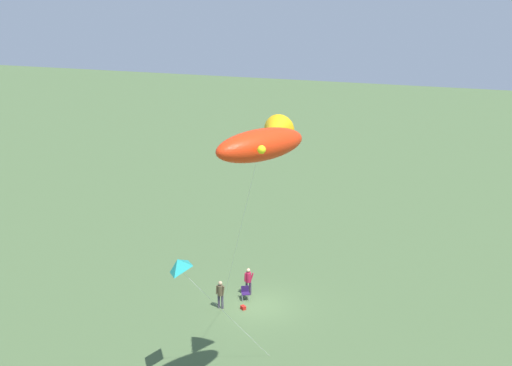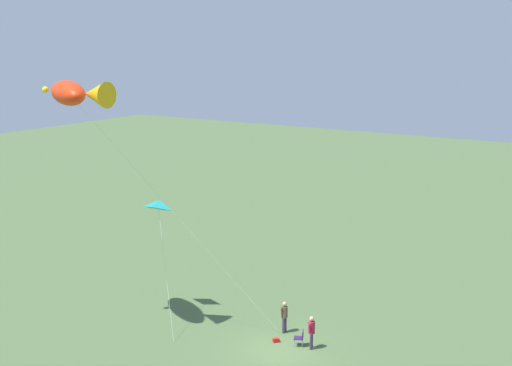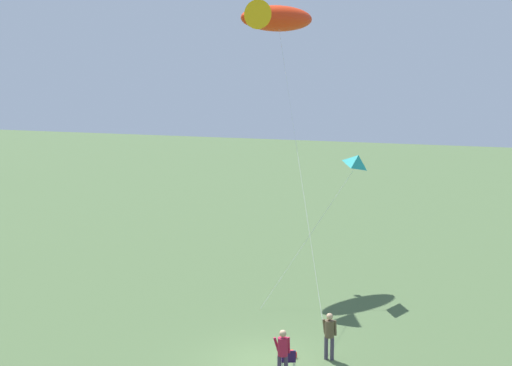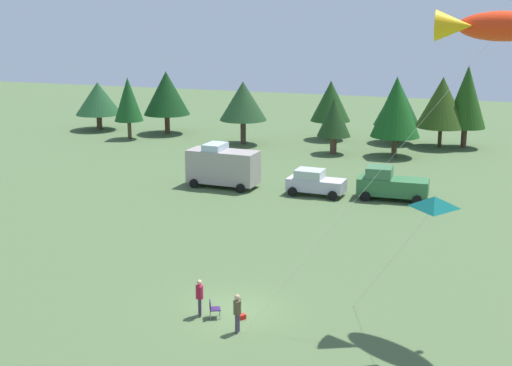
{
  "view_description": "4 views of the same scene",
  "coord_description": "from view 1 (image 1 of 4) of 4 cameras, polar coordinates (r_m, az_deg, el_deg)",
  "views": [
    {
      "loc": [
        36.52,
        11.16,
        19.79
      ],
      "look_at": [
        3.0,
        0.78,
        8.64
      ],
      "focal_mm": 50.0,
      "sensor_mm": 36.0,
      "label": 1
    },
    {
      "loc": [
        -16.94,
        29.15,
        15.68
      ],
      "look_at": [
        1.73,
        -0.34,
        8.44
      ],
      "focal_mm": 50.0,
      "sensor_mm": 36.0,
      "label": 2
    },
    {
      "loc": [
        -22.69,
        -8.19,
        10.25
      ],
      "look_at": [
        0.45,
        0.58,
        6.37
      ],
      "focal_mm": 50.0,
      "sensor_mm": 36.0,
      "label": 3
    },
    {
      "loc": [
        10.74,
        -28.38,
        13.69
      ],
      "look_at": [
        1.02,
        0.37,
        6.05
      ],
      "focal_mm": 50.0,
      "sensor_mm": 36.0,
      "label": 4
    }
  ],
  "objects": [
    {
      "name": "ground_plane",
      "position": [
        43.01,
        0.19,
        -9.76
      ],
      "size": [
        160.0,
        160.0,
        0.0
      ],
      "primitive_type": "plane",
      "color": "#486139"
    },
    {
      "name": "person_kite_flyer",
      "position": [
        42.29,
        -2.87,
        -8.74
      ],
      "size": [
        0.35,
        0.54,
        1.74
      ],
      "rotation": [
        0.0,
        0.0,
        0.03
      ],
      "color": "#3F374B",
      "rests_on": "ground"
    },
    {
      "name": "folding_chair",
      "position": [
        43.53,
        -0.86,
        -8.69
      ],
      "size": [
        0.64,
        0.64,
        0.82
      ],
      "rotation": [
        0.0,
        0.0,
        0.44
      ],
      "color": "#2A1648",
      "rests_on": "ground"
    },
    {
      "name": "person_spectator",
      "position": [
        43.85,
        -0.61,
        -7.71
      ],
      "size": [
        0.44,
        0.57,
        1.74
      ],
      "rotation": [
        0.0,
        0.0,
        0.36
      ],
      "color": "#3C2F49",
      "rests_on": "ground"
    },
    {
      "name": "backpack_on_grass",
      "position": [
        42.54,
        -1.03,
        -9.93
      ],
      "size": [
        0.38,
        0.39,
        0.22
      ],
      "primitive_type": "cube",
      "rotation": [
        0.0,
        0.0,
        0.86
      ],
      "color": "red",
      "rests_on": "ground"
    },
    {
      "name": "kite_large_fish",
      "position": [
        28.23,
        0.65,
        3.3
      ],
      "size": [
        11.82,
        7.07,
        13.47
      ],
      "color": "red",
      "rests_on": "ground"
    },
    {
      "name": "kite_delta_teal",
      "position": [
        33.24,
        -6.29,
        -6.5
      ],
      "size": [
        4.39,
        3.98,
        6.66
      ],
      "color": "teal",
      "rests_on": "ground"
    }
  ]
}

